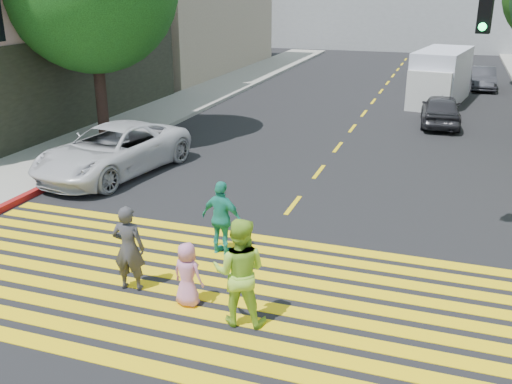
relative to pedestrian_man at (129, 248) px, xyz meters
The scene contains 14 objects.
ground 2.11m from the pedestrian_man, 25.43° to the right, with size 120.00×120.00×0.00m, color black.
sidewalk_left 22.23m from the pedestrian_man, 107.69° to the left, with size 3.00×40.00×0.15m, color gray.
curb_red 7.34m from the pedestrian_man, 134.91° to the left, with size 0.20×8.00×0.16m, color maroon.
crosswalk 1.98m from the pedestrian_man, 14.27° to the left, with size 13.40×5.30×0.01m.
lane_line 21.76m from the pedestrian_man, 85.39° to the left, with size 0.12×34.40×0.01m.
pedestrian_man is the anchor object (origin of this frame).
pedestrian_woman 2.37m from the pedestrian_man, ahead, with size 0.92×0.72×1.89m, color #9ACD38.
pedestrian_child 1.30m from the pedestrian_man, ahead, with size 0.58×0.38×1.20m, color #C777A5.
pedestrian_extra 2.22m from the pedestrian_man, 61.09° to the left, with size 0.95×0.40×1.62m, color teal.
white_sedan 7.29m from the pedestrian_man, 124.42° to the left, with size 2.44×5.28×1.47m, color silver.
dark_car_near 16.63m from the pedestrian_man, 72.39° to the left, with size 1.52×3.78×1.29m, color #242328.
silver_car 30.55m from the pedestrian_man, 79.82° to the left, with size 1.76×4.33×1.26m, color #9C9C9C.
dark_car_parked 26.65m from the pedestrian_man, 74.96° to the left, with size 1.26×3.62×1.19m, color #27272E.
white_van 21.21m from the pedestrian_man, 77.03° to the left, with size 2.83×5.63×2.54m.
Camera 1 is at (3.56, -7.43, 5.40)m, focal length 40.00 mm.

